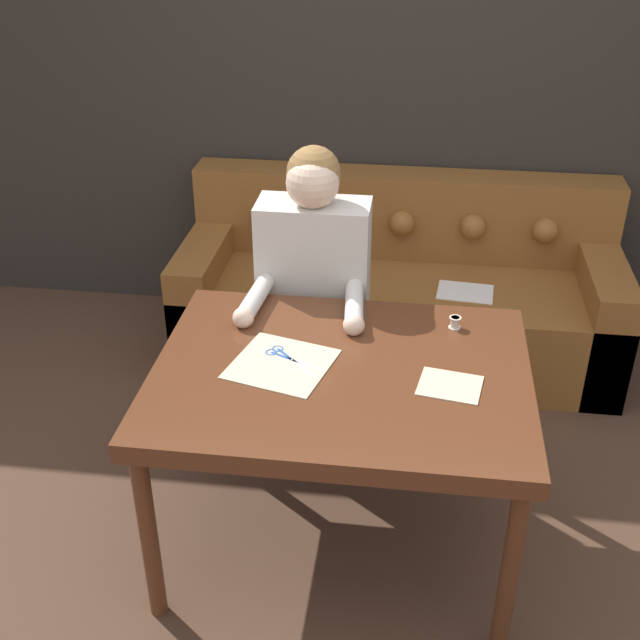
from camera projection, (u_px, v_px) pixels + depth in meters
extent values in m
plane|color=#4C3323|center=(365.00, 540.00, 3.09)|extent=(16.00, 16.00, 0.00)
cube|color=#2D2823|center=(402.00, 83.00, 4.03)|extent=(8.00, 0.06, 2.60)
cube|color=#562D19|center=(341.00, 377.00, 2.75)|extent=(1.28, 1.00, 0.07)
cylinder|color=#562D19|center=(149.00, 537.00, 2.63)|extent=(0.06, 0.06, 0.70)
cylinder|color=#562D19|center=(510.00, 573.00, 2.50)|extent=(0.06, 0.06, 0.70)
cylinder|color=#562D19|center=(214.00, 385.00, 3.38)|extent=(0.06, 0.06, 0.70)
cylinder|color=#562D19|center=(494.00, 407.00, 3.25)|extent=(0.06, 0.06, 0.70)
cube|color=brown|center=(396.00, 316.00, 4.16)|extent=(2.19, 0.85, 0.44)
cube|color=brown|center=(403.00, 214.00, 4.21)|extent=(2.19, 0.22, 0.45)
cube|color=brown|center=(208.00, 291.00, 4.23)|extent=(0.20, 0.85, 0.60)
cube|color=brown|center=(596.00, 315.00, 4.01)|extent=(0.20, 0.85, 0.60)
sphere|color=brown|center=(265.00, 216.00, 4.18)|extent=(0.13, 0.13, 0.13)
sphere|color=brown|center=(333.00, 220.00, 4.14)|extent=(0.13, 0.13, 0.13)
sphere|color=brown|center=(402.00, 223.00, 4.10)|extent=(0.13, 0.13, 0.13)
sphere|color=brown|center=(473.00, 227.00, 4.06)|extent=(0.13, 0.13, 0.13)
sphere|color=brown|center=(545.00, 231.00, 4.01)|extent=(0.13, 0.13, 0.13)
cube|color=white|center=(465.00, 292.00, 3.92)|extent=(0.28, 0.22, 0.00)
cylinder|color=#33281E|center=(314.00, 384.00, 3.57)|extent=(0.28, 0.28, 0.49)
cube|color=beige|center=(314.00, 273.00, 3.29)|extent=(0.45, 0.22, 0.62)
sphere|color=beige|center=(313.00, 182.00, 3.08)|extent=(0.21, 0.21, 0.21)
sphere|color=olive|center=(314.00, 173.00, 3.09)|extent=(0.21, 0.21, 0.21)
cylinder|color=beige|center=(255.00, 299.00, 3.09)|extent=(0.10, 0.31, 0.07)
sphere|color=beige|center=(243.00, 318.00, 2.96)|extent=(0.08, 0.08, 0.08)
cylinder|color=beige|center=(354.00, 305.00, 3.05)|extent=(0.10, 0.31, 0.07)
sphere|color=beige|center=(354.00, 325.00, 2.91)|extent=(0.08, 0.08, 0.08)
cube|color=beige|center=(282.00, 364.00, 2.75)|extent=(0.39, 0.39, 0.00)
cube|color=beige|center=(450.00, 386.00, 2.64)|extent=(0.23, 0.20, 0.00)
cube|color=silver|center=(308.00, 366.00, 2.74)|extent=(0.13, 0.07, 0.00)
cube|color=#2D569E|center=(282.00, 356.00, 2.79)|extent=(0.08, 0.05, 0.00)
torus|color=#2D569E|center=(271.00, 353.00, 2.81)|extent=(0.04, 0.04, 0.01)
cube|color=silver|center=(303.00, 369.00, 2.72)|extent=(0.10, 0.11, 0.00)
cube|color=#2D569E|center=(285.00, 355.00, 2.80)|extent=(0.07, 0.07, 0.00)
torus|color=#2D569E|center=(278.00, 349.00, 2.83)|extent=(0.04, 0.04, 0.01)
cylinder|color=silver|center=(292.00, 360.00, 2.77)|extent=(0.01, 0.01, 0.01)
cylinder|color=beige|center=(455.00, 323.00, 2.96)|extent=(0.03, 0.03, 0.04)
cylinder|color=beige|center=(455.00, 318.00, 2.94)|extent=(0.04, 0.04, 0.00)
cylinder|color=beige|center=(454.00, 327.00, 2.97)|extent=(0.04, 0.04, 0.00)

